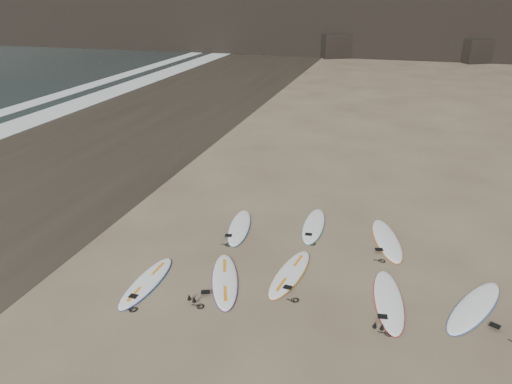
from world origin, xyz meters
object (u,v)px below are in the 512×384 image
surfboard_3 (389,300)px  surfboard_6 (314,225)px  surfboard_5 (239,227)px  surfboard_1 (225,280)px  surfboard_4 (474,307)px  surfboard_2 (290,273)px  surfboard_0 (147,282)px  surfboard_7 (387,240)px

surfboard_3 → surfboard_6: size_ratio=1.05×
surfboard_6 → surfboard_5: bearing=-163.7°
surfboard_1 → surfboard_4: size_ratio=0.97×
surfboard_5 → surfboard_2: bearing=-56.2°
surfboard_1 → surfboard_0: bearing=178.3°
surfboard_2 → surfboard_7: (2.37, 2.64, 0.00)m
surfboard_0 → surfboard_2: (3.44, 1.43, 0.00)m
surfboard_1 → surfboard_5: 3.09m
surfboard_2 → surfboard_7: size_ratio=0.94×
surfboard_2 → surfboard_4: bearing=4.4°
surfboard_1 → surfboard_4: surfboard_4 is taller
surfboard_3 → surfboard_1: bearing=175.4°
surfboard_6 → surfboard_7: surfboard_7 is taller
surfboard_0 → surfboard_6: size_ratio=0.98×
surfboard_4 → surfboard_6: 5.47m
surfboard_3 → surfboard_6: bearing=116.5°
surfboard_2 → surfboard_5: (-2.12, 2.24, -0.00)m
surfboard_0 → surfboard_2: surfboard_2 is taller
surfboard_0 → surfboard_3: bearing=9.5°
surfboard_0 → surfboard_4: size_ratio=0.92×
surfboard_1 → surfboard_3: bearing=-16.7°
surfboard_1 → surfboard_6: (1.64, 3.79, -0.00)m
surfboard_1 → surfboard_2: (1.54, 0.79, -0.00)m
surfboard_1 → surfboard_3: surfboard_3 is taller
surfboard_0 → surfboard_1: size_ratio=0.95×
surfboard_0 → surfboard_7: bearing=36.1°
surfboard_6 → surfboard_0: bearing=-131.2°
surfboard_7 → surfboard_3: bearing=-101.1°
surfboard_5 → surfboard_3: bearing=-40.4°
surfboard_6 → surfboard_1: bearing=-116.0°
surfboard_0 → surfboard_1: bearing=19.6°
surfboard_3 → surfboard_7: 3.19m
surfboard_7 → surfboard_6: bearing=156.8°
surfboard_4 → surfboard_5: bearing=-174.2°
surfboard_6 → surfboard_7: 2.30m
surfboard_4 → surfboard_1: bearing=-148.6°
surfboard_0 → surfboard_5: (1.31, 3.67, 0.00)m
surfboard_4 → surfboard_5: size_ratio=1.08×
surfboard_0 → surfboard_6: bearing=52.4°
surfboard_4 → surfboard_7: same height
surfboard_4 → surfboard_5: (-6.63, 2.49, -0.00)m
surfboard_1 → surfboard_4: bearing=-15.1°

